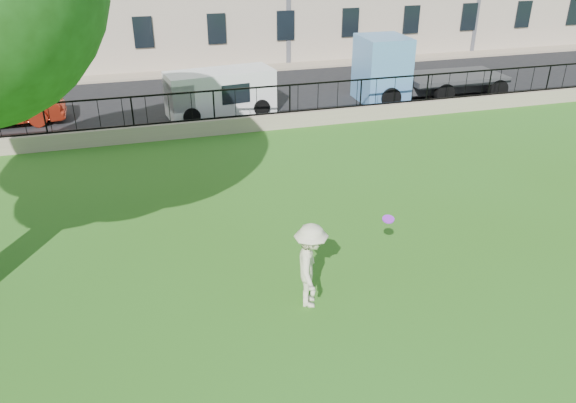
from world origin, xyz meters
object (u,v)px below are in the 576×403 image
object	(u,v)px
blue_truck	(431,66)
man	(311,266)
white_van	(220,93)
red_sedan	(0,106)
frisbee	(388,219)

from	to	relation	value
blue_truck	man	bearing A→B (deg)	-125.78
man	white_van	world-z (taller)	man
red_sedan	blue_truck	world-z (taller)	blue_truck
frisbee	white_van	xyz separation A→B (m)	(-1.53, 13.05, -0.49)
man	red_sedan	xyz separation A→B (m)	(-8.20, 14.68, -0.16)
frisbee	man	bearing A→B (deg)	-162.68
frisbee	white_van	size ratio (longest dim) A/B	0.06
blue_truck	white_van	bearing A→B (deg)	-178.85
frisbee	white_van	distance (m)	13.15
man	frisbee	distance (m)	2.17
white_van	blue_truck	bearing A→B (deg)	-7.62
frisbee	blue_truck	xyz separation A→B (m)	(8.26, 13.05, 0.01)
frisbee	blue_truck	size ratio (longest dim) A/B	0.04
frisbee	red_sedan	xyz separation A→B (m)	(-10.22, 14.05, -0.63)
man	frisbee	world-z (taller)	man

